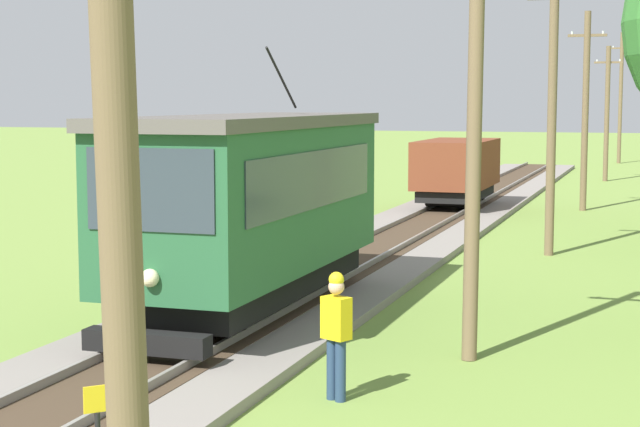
% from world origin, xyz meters
% --- Properties ---
extents(red_tram, '(2.60, 8.54, 4.79)m').
position_xyz_m(red_tram, '(0.00, 13.57, 2.19)').
color(red_tram, '#235633').
rests_on(red_tram, rail_right).
extents(freight_car, '(2.40, 5.20, 2.31)m').
position_xyz_m(freight_car, '(0.00, 33.54, 1.56)').
color(freight_car, brown).
rests_on(freight_car, rail_right).
extents(utility_pole_foreground, '(1.40, 0.57, 8.34)m').
position_xyz_m(utility_pole_foreground, '(4.41, 0.78, 4.27)').
color(utility_pole_foreground, brown).
rests_on(utility_pole_foreground, ground).
extents(utility_pole_near_tram, '(1.40, 0.51, 7.28)m').
position_xyz_m(utility_pole_near_tram, '(4.41, 11.95, 3.74)').
color(utility_pole_near_tram, brown).
rests_on(utility_pole_near_tram, ground).
extents(utility_pole_mid, '(1.40, 0.31, 7.64)m').
position_xyz_m(utility_pole_mid, '(4.41, 23.53, 3.92)').
color(utility_pole_mid, brown).
rests_on(utility_pole_mid, ground).
extents(utility_pole_far, '(1.40, 0.33, 7.32)m').
position_xyz_m(utility_pole_far, '(4.41, 35.29, 3.76)').
color(utility_pole_far, brown).
rests_on(utility_pole_far, ground).
extents(utility_pole_distant, '(1.40, 0.51, 6.77)m').
position_xyz_m(utility_pole_distant, '(4.41, 49.99, 3.48)').
color(utility_pole_distant, brown).
rests_on(utility_pole_distant, ground).
extents(utility_pole_horizon, '(1.40, 0.40, 8.39)m').
position_xyz_m(utility_pole_horizon, '(4.41, 65.59, 4.29)').
color(utility_pole_horizon, brown).
rests_on(utility_pole_horizon, ground).
extents(track_worker, '(0.45, 0.38, 1.78)m').
position_xyz_m(track_worker, '(3.08, 9.03, 0.98)').
color(track_worker, navy).
rests_on(track_worker, ground).
extents(second_worker, '(0.41, 0.29, 1.78)m').
position_xyz_m(second_worker, '(-2.60, 15.01, 0.98)').
color(second_worker, '#38332D').
rests_on(second_worker, ground).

